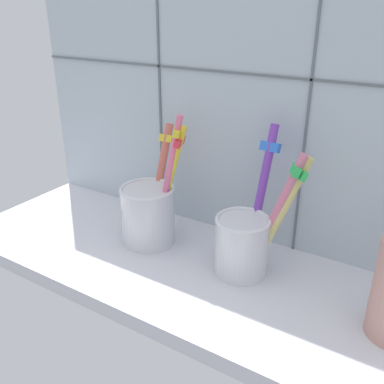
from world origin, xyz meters
TOP-DOWN VIEW (x-y plane):
  - counter_slab at (0.00, 0.00)cm, footprint 64.00×22.00cm
  - tile_wall_back at (0.00, 12.00)cm, footprint 64.00×2.20cm
  - toothbrush_cup_left at (-6.88, 2.64)cm, footprint 8.90×10.64cm
  - toothbrush_cup_right at (7.36, 2.85)cm, footprint 9.94×10.19cm

SIDE VIEW (x-z plane):
  - counter_slab at x=0.00cm, z-range 0.00..2.00cm
  - toothbrush_cup_right at x=7.36cm, z-range -2.13..15.22cm
  - toothbrush_cup_left at x=-6.88cm, z-range -2.36..15.57cm
  - tile_wall_back at x=0.00cm, z-range 0.00..45.00cm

